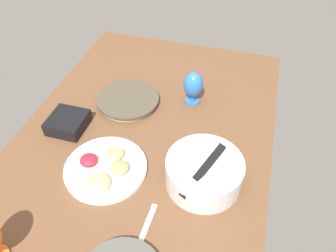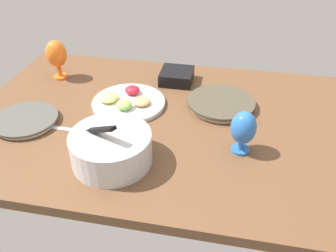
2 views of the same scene
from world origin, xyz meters
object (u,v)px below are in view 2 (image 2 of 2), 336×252
dinner_plate_right (26,120)px  square_bowl_black (177,76)px  fruit_platter (127,102)px  hurricane_glass_blue (243,129)px  dinner_plate_left (221,103)px  mixing_bowl (111,147)px  hurricane_glass_orange (56,55)px

dinner_plate_right → square_bowl_black: 69.72cm
dinner_plate_right → fruit_platter: bearing=-150.0°
hurricane_glass_blue → dinner_plate_left: bearing=-72.5°
mixing_bowl → hurricane_glass_orange: 70.41cm
dinner_plate_left → hurricane_glass_blue: size_ratio=1.77×
square_bowl_black → fruit_platter: bearing=55.2°
dinner_plate_right → hurricane_glass_orange: hurricane_glass_orange is taller
dinner_plate_right → fruit_platter: 41.37cm
dinner_plate_right → mixing_bowl: mixing_bowl is taller
hurricane_glass_orange → dinner_plate_left: bearing=171.4°
dinner_plate_left → dinner_plate_right: (75.21, 26.93, -0.36)cm
fruit_platter → hurricane_glass_blue: bearing=155.5°
hurricane_glass_orange → hurricane_glass_blue: 96.37cm
fruit_platter → hurricane_glass_blue: hurricane_glass_blue is taller
dinner_plate_left → dinner_plate_right: bearing=19.7°
hurricane_glass_blue → fruit_platter: bearing=-24.5°
dinner_plate_right → mixing_bowl: size_ratio=0.91×
dinner_plate_right → hurricane_glass_orange: (3.45, -38.81, 10.56)cm
mixing_bowl → hurricane_glass_orange: (44.58, -54.18, 5.78)cm
dinner_plate_left → hurricane_glass_blue: (-8.93, 28.25, 8.00)cm
dinner_plate_left → square_bowl_black: 28.94cm
fruit_platter → hurricane_glass_orange: hurricane_glass_orange is taller
fruit_platter → mixing_bowl: bearing=98.4°
hurricane_glass_orange → square_bowl_black: size_ratio=1.26×
hurricane_glass_orange → hurricane_glass_blue: size_ratio=1.16×
dinner_plate_left → fruit_platter: 39.88cm
dinner_plate_left → dinner_plate_right: size_ratio=1.13×
dinner_plate_left → square_bowl_black: square_bowl_black is taller
square_bowl_black → hurricane_glass_orange: bearing=6.6°
dinner_plate_right → square_bowl_black: bearing=-139.4°
fruit_platter → dinner_plate_left: bearing=-171.0°
mixing_bowl → hurricane_glass_blue: 45.39cm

